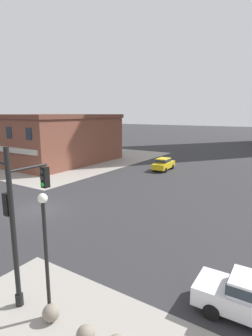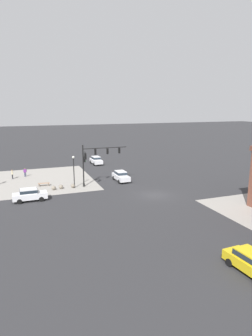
{
  "view_description": "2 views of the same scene",
  "coord_description": "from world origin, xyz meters",
  "px_view_note": "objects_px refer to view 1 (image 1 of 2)",
  "views": [
    {
      "loc": [
        17.47,
        -13.71,
        7.76
      ],
      "look_at": [
        5.36,
        4.96,
        3.25
      ],
      "focal_mm": 28.82,
      "sensor_mm": 36.0,
      "label": 1
    },
    {
      "loc": [
        17.48,
        35.09,
        12.33
      ],
      "look_at": [
        5.1,
        1.95,
        4.7
      ],
      "focal_mm": 30.74,
      "sensor_mm": 36.0,
      "label": 2
    }
  ],
  "objects_px": {
    "bollard_sphere_curb_b": "(86,335)",
    "street_lamp_corner_near": "(45,241)",
    "car_main_northbound_near": "(164,164)",
    "bollard_sphere_curb_a": "(51,313)"
  },
  "relations": [
    {
      "from": "bollard_sphere_curb_b",
      "to": "street_lamp_corner_near",
      "type": "relative_size",
      "value": 0.13
    },
    {
      "from": "bollard_sphere_curb_b",
      "to": "car_main_northbound_near",
      "type": "bearing_deg",
      "value": 110.11
    },
    {
      "from": "bollard_sphere_curb_b",
      "to": "bollard_sphere_curb_a",
      "type": "bearing_deg",
      "value": 177.68
    },
    {
      "from": "bollard_sphere_curb_a",
      "to": "bollard_sphere_curb_b",
      "type": "xyz_separation_m",
      "value": [
        1.8,
        -0.07,
        0.0
      ]
    },
    {
      "from": "bollard_sphere_curb_a",
      "to": "street_lamp_corner_near",
      "type": "relative_size",
      "value": 0.13
    },
    {
      "from": "street_lamp_corner_near",
      "to": "car_main_northbound_near",
      "type": "height_order",
      "value": "street_lamp_corner_near"
    },
    {
      "from": "street_lamp_corner_near",
      "to": "car_main_northbound_near",
      "type": "relative_size",
      "value": 1.11
    },
    {
      "from": "bollard_sphere_curb_a",
      "to": "street_lamp_corner_near",
      "type": "distance_m",
      "value": 2.84
    },
    {
      "from": "car_main_northbound_near",
      "to": "bollard_sphere_curb_b",
      "type": "bearing_deg",
      "value": -69.89
    },
    {
      "from": "bollard_sphere_curb_a",
      "to": "bollard_sphere_curb_b",
      "type": "distance_m",
      "value": 1.8
    }
  ]
}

